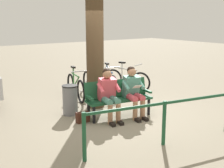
{
  "coord_description": "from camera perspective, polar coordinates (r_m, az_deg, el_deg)",
  "views": [
    {
      "loc": [
        4.24,
        5.49,
        2.33
      ],
      "look_at": [
        0.14,
        -0.17,
        0.75
      ],
      "focal_mm": 47.16,
      "sensor_mm": 36.0,
      "label": 1
    }
  ],
  "objects": [
    {
      "name": "person_companion",
      "position": [
        6.74,
        -0.64,
        -1.56
      ],
      "size": [
        0.54,
        0.81,
        1.2
      ],
      "rotation": [
        0.0,
        0.0,
        -0.19
      ],
      "color": "#D84C59",
      "rests_on": "ground"
    },
    {
      "name": "tree_trunk",
      "position": [
        7.58,
        -3.38,
        10.61
      ],
      "size": [
        0.45,
        0.45,
        4.1
      ],
      "primitive_type": "cylinder",
      "color": "#4C3823",
      "rests_on": "ground"
    },
    {
      "name": "bicycle_green",
      "position": [
        8.66,
        -7.09,
        -0.51
      ],
      "size": [
        0.53,
        1.65,
        0.94
      ],
      "rotation": [
        0.0,
        0.0,
        1.36
      ],
      "color": "black",
      "rests_on": "ground"
    },
    {
      "name": "railing_fence",
      "position": [
        5.51,
        10.11,
        -5.83
      ],
      "size": [
        3.13,
        0.68,
        0.85
      ],
      "rotation": [
        0.0,
        0.0,
        -0.2
      ],
      "color": "#194C2D",
      "rests_on": "ground"
    },
    {
      "name": "ground_plane",
      "position": [
        7.31,
        1.71,
        -5.83
      ],
      "size": [
        40.0,
        40.0,
        0.0
      ],
      "primitive_type": "plane",
      "color": "gray"
    },
    {
      "name": "bicycle_silver",
      "position": [
        9.25,
        -0.66,
        0.45
      ],
      "size": [
        0.65,
        1.62,
        0.94
      ],
      "rotation": [
        0.0,
        0.0,
        1.26
      ],
      "color": "black",
      "rests_on": "ground"
    },
    {
      "name": "bicycle_red",
      "position": [
        9.03,
        -3.89,
        0.11
      ],
      "size": [
        0.53,
        1.65,
        0.94
      ],
      "rotation": [
        0.0,
        0.0,
        1.36
      ],
      "color": "black",
      "rests_on": "ground"
    },
    {
      "name": "bench",
      "position": [
        7.05,
        1.15,
        -2.23
      ],
      "size": [
        1.66,
        0.77,
        0.87
      ],
      "rotation": [
        0.0,
        0.0,
        -0.19
      ],
      "color": "#194C2D",
      "rests_on": "ground"
    },
    {
      "name": "bicycle_purple",
      "position": [
        9.57,
        2.89,
        0.85
      ],
      "size": [
        0.72,
        1.58,
        0.94
      ],
      "rotation": [
        0.0,
        0.0,
        1.95
      ],
      "color": "black",
      "rests_on": "ground"
    },
    {
      "name": "litter_bin",
      "position": [
        7.25,
        -8.12,
        -3.07
      ],
      "size": [
        0.38,
        0.38,
        0.73
      ],
      "color": "slate",
      "rests_on": "ground"
    },
    {
      "name": "person_reading",
      "position": [
        7.02,
        4.12,
        -1.0
      ],
      "size": [
        0.54,
        0.81,
        1.2
      ],
      "rotation": [
        0.0,
        0.0,
        -0.19
      ],
      "color": "#4C8C7A",
      "rests_on": "ground"
    },
    {
      "name": "handbag",
      "position": [
        6.75,
        -5.7,
        -6.42
      ],
      "size": [
        0.31,
        0.15,
        0.24
      ],
      "primitive_type": "cube",
      "rotation": [
        0.0,
        0.0,
        -0.05
      ],
      "color": "#3F1E14",
      "rests_on": "ground"
    }
  ]
}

